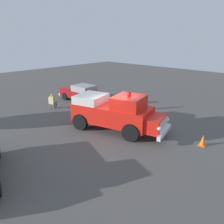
{
  "coord_description": "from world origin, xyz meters",
  "views": [
    {
      "loc": [
        9.65,
        8.78,
        5.63
      ],
      "look_at": [
        0.03,
        -0.28,
        1.16
      ],
      "focal_mm": 35.55,
      "sensor_mm": 36.0,
      "label": 1
    }
  ],
  "objects_px": {
    "spectator_standing": "(123,100)",
    "vintage_fire_truck": "(115,112)",
    "classic_hot_rod": "(82,92)",
    "traffic_cone": "(203,140)",
    "spectator_seated": "(53,101)",
    "lawn_chair_by_car": "(122,98)",
    "lawn_chair_near_truck": "(52,102)"
  },
  "relations": [
    {
      "from": "vintage_fire_truck",
      "to": "traffic_cone",
      "type": "distance_m",
      "value": 5.3
    },
    {
      "from": "spectator_seated",
      "to": "spectator_standing",
      "type": "height_order",
      "value": "spectator_standing"
    },
    {
      "from": "classic_hot_rod",
      "to": "lawn_chair_by_car",
      "type": "height_order",
      "value": "classic_hot_rod"
    },
    {
      "from": "vintage_fire_truck",
      "to": "lawn_chair_by_car",
      "type": "bearing_deg",
      "value": -143.74
    },
    {
      "from": "lawn_chair_by_car",
      "to": "spectator_seated",
      "type": "relative_size",
      "value": 0.79
    },
    {
      "from": "lawn_chair_near_truck",
      "to": "spectator_seated",
      "type": "height_order",
      "value": "spectator_seated"
    },
    {
      "from": "lawn_chair_near_truck",
      "to": "lawn_chair_by_car",
      "type": "distance_m",
      "value": 5.98
    },
    {
      "from": "vintage_fire_truck",
      "to": "spectator_seated",
      "type": "relative_size",
      "value": 4.89
    },
    {
      "from": "classic_hot_rod",
      "to": "lawn_chair_near_truck",
      "type": "xyz_separation_m",
      "value": [
        3.4,
        0.35,
        -0.16
      ]
    },
    {
      "from": "spectator_standing",
      "to": "traffic_cone",
      "type": "height_order",
      "value": "spectator_standing"
    },
    {
      "from": "lawn_chair_near_truck",
      "to": "spectator_seated",
      "type": "xyz_separation_m",
      "value": [
        -0.12,
        -0.05,
        0.11
      ]
    },
    {
      "from": "vintage_fire_truck",
      "to": "lawn_chair_by_car",
      "type": "relative_size",
      "value": 6.18
    },
    {
      "from": "lawn_chair_by_car",
      "to": "spectator_standing",
      "type": "distance_m",
      "value": 2.04
    },
    {
      "from": "lawn_chair_by_car",
      "to": "spectator_seated",
      "type": "distance_m",
      "value": 5.91
    },
    {
      "from": "spectator_standing",
      "to": "lawn_chair_near_truck",
      "type": "bearing_deg",
      "value": -52.71
    },
    {
      "from": "vintage_fire_truck",
      "to": "lawn_chair_near_truck",
      "type": "distance_m",
      "value": 6.72
    },
    {
      "from": "spectator_seated",
      "to": "traffic_cone",
      "type": "distance_m",
      "value": 11.84
    },
    {
      "from": "lawn_chair_by_car",
      "to": "traffic_cone",
      "type": "distance_m",
      "value": 8.87
    },
    {
      "from": "classic_hot_rod",
      "to": "spectator_standing",
      "type": "distance_m",
      "value": 5.01
    },
    {
      "from": "spectator_seated",
      "to": "lawn_chair_near_truck",
      "type": "bearing_deg",
      "value": 20.57
    },
    {
      "from": "spectator_seated",
      "to": "spectator_standing",
      "type": "distance_m",
      "value": 5.81
    },
    {
      "from": "vintage_fire_truck",
      "to": "spectator_seated",
      "type": "distance_m",
      "value": 6.75
    },
    {
      "from": "classic_hot_rod",
      "to": "vintage_fire_truck",
      "type": "bearing_deg",
      "value": 66.67
    },
    {
      "from": "spectator_seated",
      "to": "vintage_fire_truck",
      "type": "bearing_deg",
      "value": 92.08
    },
    {
      "from": "lawn_chair_by_car",
      "to": "spectator_seated",
      "type": "height_order",
      "value": "spectator_seated"
    },
    {
      "from": "traffic_cone",
      "to": "spectator_standing",
      "type": "bearing_deg",
      "value": -102.19
    },
    {
      "from": "spectator_standing",
      "to": "traffic_cone",
      "type": "relative_size",
      "value": 2.64
    },
    {
      "from": "classic_hot_rod",
      "to": "traffic_cone",
      "type": "distance_m",
      "value": 12.08
    },
    {
      "from": "classic_hot_rod",
      "to": "traffic_cone",
      "type": "relative_size",
      "value": 7.05
    },
    {
      "from": "spectator_standing",
      "to": "vintage_fire_truck",
      "type": "bearing_deg",
      "value": 32.64
    },
    {
      "from": "lawn_chair_near_truck",
      "to": "traffic_cone",
      "type": "relative_size",
      "value": 1.61
    },
    {
      "from": "classic_hot_rod",
      "to": "spectator_seated",
      "type": "bearing_deg",
      "value": 5.38
    }
  ]
}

